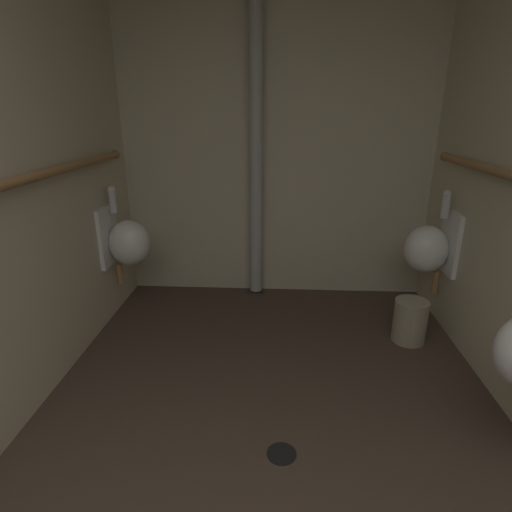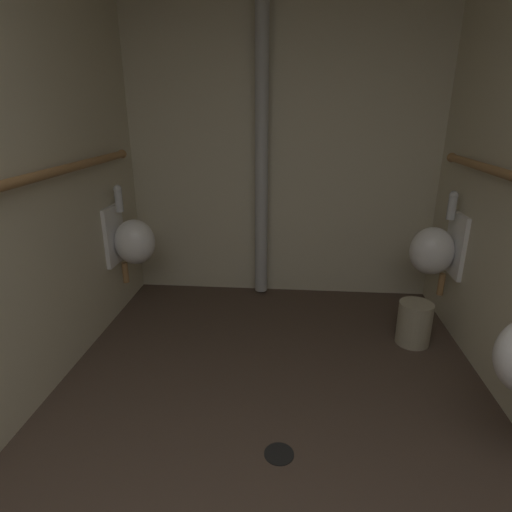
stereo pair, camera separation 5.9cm
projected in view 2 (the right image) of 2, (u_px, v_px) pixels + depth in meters
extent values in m
cube|color=#47382D|center=(266.00, 454.00, 2.00)|extent=(2.61, 3.82, 0.08)
cube|color=beige|center=(283.00, 136.00, 3.31)|extent=(2.61, 0.06, 2.64)
ellipsoid|color=white|center=(135.00, 242.00, 3.12)|extent=(0.30, 0.26, 0.34)
cube|color=white|center=(114.00, 235.00, 3.12)|extent=(0.03, 0.30, 0.44)
cylinder|color=silver|center=(119.00, 201.00, 3.02)|extent=(0.06, 0.06, 0.16)
sphere|color=silver|center=(117.00, 189.00, 3.00)|extent=(0.06, 0.06, 0.06)
cylinder|color=#9E7042|center=(125.00, 273.00, 3.21)|extent=(0.04, 0.04, 0.16)
ellipsoid|color=white|center=(432.00, 251.00, 2.92)|extent=(0.30, 0.26, 0.34)
cube|color=white|center=(456.00, 245.00, 2.89)|extent=(0.03, 0.30, 0.44)
cylinder|color=silver|center=(452.00, 208.00, 2.81)|extent=(0.06, 0.06, 0.16)
sphere|color=silver|center=(454.00, 195.00, 2.78)|extent=(0.06, 0.06, 0.06)
cylinder|color=#9E7042|center=(441.00, 284.00, 3.00)|extent=(0.04, 0.04, 0.16)
sphere|color=#9E7042|center=(122.00, 154.00, 3.11)|extent=(0.06, 0.06, 0.06)
sphere|color=#9E7042|center=(452.00, 157.00, 2.89)|extent=(0.06, 0.06, 0.06)
cylinder|color=#B2B2B2|center=(262.00, 136.00, 3.22)|extent=(0.10, 0.10, 2.59)
cylinder|color=black|center=(279.00, 454.00, 1.95)|extent=(0.14, 0.14, 0.01)
cylinder|color=#9E937A|center=(414.00, 323.00, 2.83)|extent=(0.23, 0.23, 0.30)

